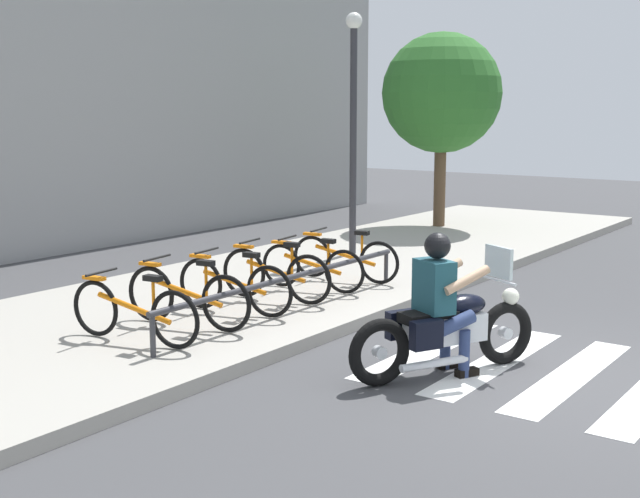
% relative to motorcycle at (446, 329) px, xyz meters
% --- Properties ---
extents(ground_plane, '(48.00, 48.00, 0.00)m').
position_rel_motorcycle_xyz_m(ground_plane, '(0.51, -1.05, -0.47)').
color(ground_plane, '#424244').
extents(sidewalk, '(24.00, 4.40, 0.15)m').
position_rel_motorcycle_xyz_m(sidewalk, '(0.51, 3.82, -0.39)').
color(sidewalk, '#A8A399').
rests_on(sidewalk, ground).
extents(crosswalk_stripe_2, '(2.80, 0.40, 0.01)m').
position_rel_motorcycle_xyz_m(crosswalk_stripe_2, '(0.68, -1.05, -0.46)').
color(crosswalk_stripe_2, white).
rests_on(crosswalk_stripe_2, ground).
extents(crosswalk_stripe_3, '(2.80, 0.40, 0.01)m').
position_rel_motorcycle_xyz_m(crosswalk_stripe_3, '(0.68, -0.25, -0.46)').
color(crosswalk_stripe_3, white).
rests_on(crosswalk_stripe_3, ground).
extents(crosswalk_stripe_4, '(2.80, 0.40, 0.01)m').
position_rel_motorcycle_xyz_m(crosswalk_stripe_4, '(0.68, 0.55, -0.46)').
color(crosswalk_stripe_4, white).
rests_on(crosswalk_stripe_4, ground).
extents(motorcycle, '(2.02, 1.12, 1.26)m').
position_rel_motorcycle_xyz_m(motorcycle, '(0.00, 0.00, 0.00)').
color(motorcycle, black).
rests_on(motorcycle, ground).
extents(rider, '(0.76, 0.71, 1.45)m').
position_rel_motorcycle_xyz_m(rider, '(-0.07, 0.04, 0.37)').
color(rider, '#1E4C59').
rests_on(rider, ground).
extents(bicycle_0, '(0.48, 1.71, 0.76)m').
position_rel_motorcycle_xyz_m(bicycle_0, '(-1.40, 3.01, 0.03)').
color(bicycle_0, black).
rests_on(bicycle_0, sidewalk).
extents(bicycle_1, '(0.48, 1.72, 0.80)m').
position_rel_motorcycle_xyz_m(bicycle_1, '(-0.59, 3.01, 0.05)').
color(bicycle_1, black).
rests_on(bicycle_1, sidewalk).
extents(bicycle_2, '(0.48, 1.64, 0.78)m').
position_rel_motorcycle_xyz_m(bicycle_2, '(0.22, 3.01, 0.04)').
color(bicycle_2, black).
rests_on(bicycle_2, sidewalk).
extents(bicycle_3, '(0.48, 1.63, 0.79)m').
position_rel_motorcycle_xyz_m(bicycle_3, '(1.03, 3.01, 0.04)').
color(bicycle_3, black).
rests_on(bicycle_3, sidewalk).
extents(bicycle_4, '(0.48, 1.59, 0.74)m').
position_rel_motorcycle_xyz_m(bicycle_4, '(1.83, 3.01, 0.02)').
color(bicycle_4, black).
rests_on(bicycle_4, sidewalk).
extents(bicycle_5, '(0.48, 1.70, 0.75)m').
position_rel_motorcycle_xyz_m(bicycle_5, '(2.64, 3.01, 0.03)').
color(bicycle_5, black).
rests_on(bicycle_5, sidewalk).
extents(bike_rack, '(4.64, 0.07, 0.49)m').
position_rel_motorcycle_xyz_m(bike_rack, '(0.62, 2.46, 0.10)').
color(bike_rack, '#333338').
rests_on(bike_rack, sidewalk).
extents(street_lamp, '(0.28, 0.28, 4.23)m').
position_rel_motorcycle_xyz_m(street_lamp, '(4.68, 4.22, 2.10)').
color(street_lamp, '#2D2D33').
rests_on(street_lamp, ground).
extents(tree_near_rack, '(2.52, 2.52, 4.23)m').
position_rel_motorcycle_xyz_m(tree_near_rack, '(8.65, 4.62, 2.49)').
color(tree_near_rack, brown).
rests_on(tree_near_rack, ground).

